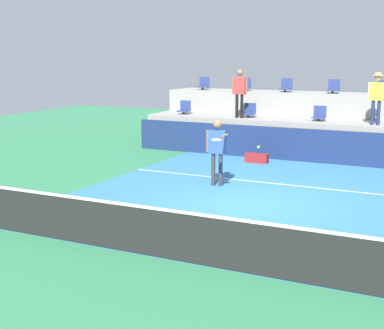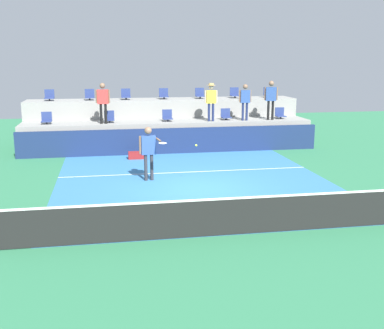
# 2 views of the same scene
# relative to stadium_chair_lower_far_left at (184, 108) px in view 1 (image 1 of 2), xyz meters

# --- Properties ---
(ground_plane) EXTENTS (40.00, 40.00, 0.00)m
(ground_plane) POSITION_rel_stadium_chair_lower_far_left_xyz_m (5.32, -7.23, -1.46)
(ground_plane) COLOR #2D754C
(court_inner_paint) EXTENTS (9.00, 10.00, 0.01)m
(court_inner_paint) POSITION_rel_stadium_chair_lower_far_left_xyz_m (5.32, -6.23, -1.46)
(court_inner_paint) COLOR teal
(court_inner_paint) RESTS_ON ground_plane
(court_service_line) EXTENTS (9.00, 0.06, 0.00)m
(court_service_line) POSITION_rel_stadium_chair_lower_far_left_xyz_m (5.32, -4.83, -1.46)
(court_service_line) COLOR white
(court_service_line) RESTS_ON ground_plane
(tennis_net) EXTENTS (10.48, 0.08, 1.07)m
(tennis_net) POSITION_rel_stadium_chair_lower_far_left_xyz_m (5.32, -11.23, -0.97)
(tennis_net) COLOR black
(tennis_net) RESTS_ON ground_plane
(sponsor_backboard) EXTENTS (13.00, 0.16, 1.10)m
(sponsor_backboard) POSITION_rel_stadium_chair_lower_far_left_xyz_m (5.32, -1.23, -0.91)
(sponsor_backboard) COLOR navy
(sponsor_backboard) RESTS_ON ground_plane
(seating_tier_lower) EXTENTS (13.00, 1.80, 1.25)m
(seating_tier_lower) POSITION_rel_stadium_chair_lower_far_left_xyz_m (5.32, 0.07, -0.84)
(seating_tier_lower) COLOR gray
(seating_tier_lower) RESTS_ON ground_plane
(seating_tier_upper) EXTENTS (13.00, 1.80, 2.10)m
(seating_tier_upper) POSITION_rel_stadium_chair_lower_far_left_xyz_m (5.32, 1.87, -0.41)
(seating_tier_upper) COLOR gray
(seating_tier_upper) RESTS_ON ground_plane
(stadium_chair_lower_far_left) EXTENTS (0.44, 0.40, 0.52)m
(stadium_chair_lower_far_left) POSITION_rel_stadium_chair_lower_far_left_xyz_m (0.00, 0.00, 0.00)
(stadium_chair_lower_far_left) COLOR #2D2D33
(stadium_chair_lower_far_left) RESTS_ON seating_tier_lower
(stadium_chair_lower_left) EXTENTS (0.44, 0.40, 0.52)m
(stadium_chair_lower_left) POSITION_rel_stadium_chair_lower_far_left_xyz_m (2.68, 0.00, 0.00)
(stadium_chair_lower_left) COLOR #2D2D33
(stadium_chair_lower_left) RESTS_ON seating_tier_lower
(stadium_chair_lower_center) EXTENTS (0.44, 0.40, 0.52)m
(stadium_chair_lower_center) POSITION_rel_stadium_chair_lower_far_left_xyz_m (5.27, 0.00, 0.00)
(stadium_chair_lower_center) COLOR #2D2D33
(stadium_chair_lower_center) RESTS_ON seating_tier_lower
(stadium_chair_upper_far_left) EXTENTS (0.44, 0.40, 0.52)m
(stadium_chair_upper_far_left) POSITION_rel_stadium_chair_lower_far_left_xyz_m (-0.02, 1.80, 0.85)
(stadium_chair_upper_far_left) COLOR #2D2D33
(stadium_chair_upper_far_left) RESTS_ON seating_tier_upper
(stadium_chair_upper_left) EXTENTS (0.44, 0.40, 0.52)m
(stadium_chair_upper_left) POSITION_rel_stadium_chair_lower_far_left_xyz_m (1.82, 1.80, 0.85)
(stadium_chair_upper_left) COLOR #2D2D33
(stadium_chair_upper_left) RESTS_ON seating_tier_upper
(stadium_chair_upper_mid_left) EXTENTS (0.44, 0.40, 0.52)m
(stadium_chair_upper_mid_left) POSITION_rel_stadium_chair_lower_far_left_xyz_m (3.52, 1.80, 0.85)
(stadium_chair_upper_mid_left) COLOR #2D2D33
(stadium_chair_upper_mid_left) RESTS_ON seating_tier_upper
(stadium_chair_upper_center) EXTENTS (0.44, 0.40, 0.52)m
(stadium_chair_upper_center) POSITION_rel_stadium_chair_lower_far_left_xyz_m (5.34, 1.80, 0.85)
(stadium_chair_upper_center) COLOR #2D2D33
(stadium_chair_upper_center) RESTS_ON seating_tier_upper
(stadium_chair_upper_mid_right) EXTENTS (0.44, 0.40, 0.52)m
(stadium_chair_upper_mid_right) POSITION_rel_stadium_chair_lower_far_left_xyz_m (7.13, 1.80, 0.85)
(stadium_chair_upper_mid_right) COLOR #2D2D33
(stadium_chair_upper_mid_right) RESTS_ON seating_tier_upper
(tennis_player) EXTENTS (0.83, 1.22, 1.81)m
(tennis_player) POSITION_rel_stadium_chair_lower_far_left_xyz_m (3.90, -5.78, -0.34)
(tennis_player) COLOR #2D2D33
(tennis_player) RESTS_ON ground_plane
(spectator_in_grey) EXTENTS (0.61, 0.25, 1.75)m
(spectator_in_grey) POSITION_rel_stadium_chair_lower_far_left_xyz_m (2.44, -0.38, 0.85)
(spectator_in_grey) COLOR black
(spectator_in_grey) RESTS_ON seating_tier_lower
(spectator_with_hat) EXTENTS (0.58, 0.40, 1.71)m
(spectator_with_hat) POSITION_rel_stadium_chair_lower_far_left_xyz_m (7.21, -0.38, 0.83)
(spectator_with_hat) COLOR navy
(spectator_with_hat) RESTS_ON seating_tier_lower
(tennis_ball) EXTENTS (0.07, 0.07, 0.07)m
(tennis_ball) POSITION_rel_stadium_chair_lower_far_left_xyz_m (5.35, -6.60, -0.16)
(tennis_ball) COLOR #CCE033
(equipment_bag) EXTENTS (0.76, 0.28, 0.30)m
(equipment_bag) POSITION_rel_stadium_chair_lower_far_left_xyz_m (3.75, -2.13, -1.31)
(equipment_bag) COLOR maroon
(equipment_bag) RESTS_ON ground_plane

